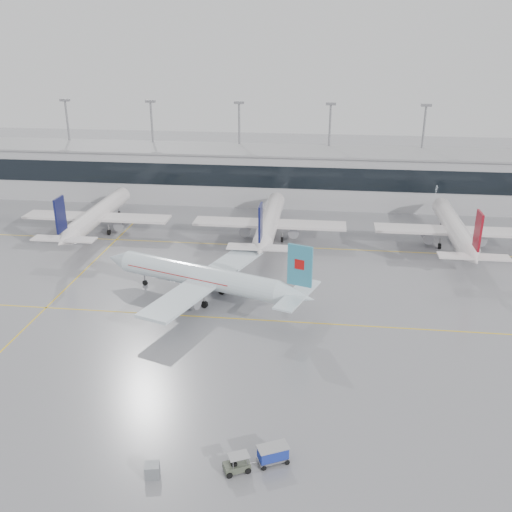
# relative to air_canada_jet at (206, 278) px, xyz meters

# --- Properties ---
(ground) EXTENTS (320.00, 320.00, 0.00)m
(ground) POSITION_rel_air_canada_jet_xyz_m (6.86, -5.69, -3.60)
(ground) COLOR gray
(ground) RESTS_ON ground
(taxi_line_main) EXTENTS (120.00, 0.25, 0.01)m
(taxi_line_main) POSITION_rel_air_canada_jet_xyz_m (6.86, -5.69, -3.60)
(taxi_line_main) COLOR yellow
(taxi_line_main) RESTS_ON ground
(taxi_line_north) EXTENTS (120.00, 0.25, 0.01)m
(taxi_line_north) POSITION_rel_air_canada_jet_xyz_m (6.86, 24.31, -3.60)
(taxi_line_north) COLOR yellow
(taxi_line_north) RESTS_ON ground
(taxi_line_cross) EXTENTS (0.25, 60.00, 0.01)m
(taxi_line_cross) POSITION_rel_air_canada_jet_xyz_m (-23.14, 9.31, -3.60)
(taxi_line_cross) COLOR yellow
(taxi_line_cross) RESTS_ON ground
(terminal) EXTENTS (180.00, 15.00, 12.00)m
(terminal) POSITION_rel_air_canada_jet_xyz_m (6.86, 56.31, 2.40)
(terminal) COLOR #A7A7AB
(terminal) RESTS_ON ground
(terminal_glass) EXTENTS (180.00, 0.20, 5.00)m
(terminal_glass) POSITION_rel_air_canada_jet_xyz_m (6.86, 48.76, 3.90)
(terminal_glass) COLOR black
(terminal_glass) RESTS_ON ground
(terminal_roof) EXTENTS (182.00, 16.00, 0.40)m
(terminal_roof) POSITION_rel_air_canada_jet_xyz_m (6.86, 56.31, 8.60)
(terminal_roof) COLOR gray
(terminal_roof) RESTS_ON ground
(light_masts) EXTENTS (156.40, 1.00, 22.60)m
(light_masts) POSITION_rel_air_canada_jet_xyz_m (6.86, 62.31, 9.74)
(light_masts) COLOR gray
(light_masts) RESTS_ON ground
(air_canada_jet) EXTENTS (35.38, 28.79, 11.37)m
(air_canada_jet) POSITION_rel_air_canada_jet_xyz_m (0.00, 0.00, 0.00)
(air_canada_jet) COLOR silver
(air_canada_jet) RESTS_ON ground
(parked_jet_b) EXTENTS (29.64, 36.96, 11.72)m
(parked_jet_b) POSITION_rel_air_canada_jet_xyz_m (-28.14, 27.99, 0.11)
(parked_jet_b) COLOR silver
(parked_jet_b) RESTS_ON ground
(parked_jet_c) EXTENTS (29.64, 36.96, 11.72)m
(parked_jet_c) POSITION_rel_air_canada_jet_xyz_m (6.86, 27.99, 0.11)
(parked_jet_c) COLOR silver
(parked_jet_c) RESTS_ON ground
(parked_jet_d) EXTENTS (29.64, 36.96, 11.72)m
(parked_jet_d) POSITION_rel_air_canada_jet_xyz_m (41.86, 27.99, 0.11)
(parked_jet_d) COLOR silver
(parked_jet_d) RESTS_ON ground
(baggage_tug) EXTENTS (3.60, 2.41, 1.76)m
(baggage_tug) POSITION_rel_air_canada_jet_xyz_m (10.20, -35.68, -2.98)
(baggage_tug) COLOR #43493B
(baggage_tug) RESTS_ON ground
(baggage_cart) EXTENTS (3.34, 2.73, 1.82)m
(baggage_cart) POSITION_rel_air_canada_jet_xyz_m (13.44, -34.11, -2.54)
(baggage_cart) COLOR gray
(baggage_cart) RESTS_ON ground
(gse_unit) EXTENTS (1.56, 1.48, 1.34)m
(gse_unit) POSITION_rel_air_canada_jet_xyz_m (2.59, -37.30, -2.93)
(gse_unit) COLOR slate
(gse_unit) RESTS_ON ground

